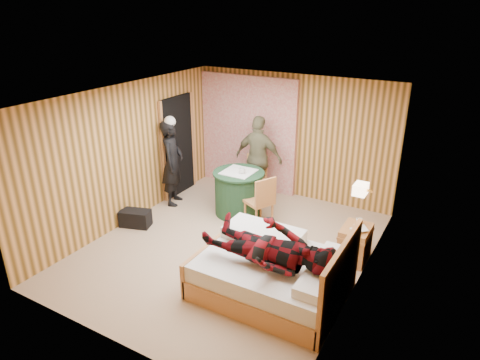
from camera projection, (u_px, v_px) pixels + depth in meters
The scene contains 23 objects.
floor at pixel (229, 247), 7.07m from camera, with size 4.20×5.00×0.01m, color tan.
ceiling at pixel (228, 97), 6.12m from camera, with size 4.20×5.00×0.01m, color silver.
wall_back at pixel (293, 137), 8.60m from camera, with size 4.20×0.02×2.50m, color #DD9A55.
wall_left at pixel (127, 155), 7.56m from camera, with size 0.02×5.00×2.50m, color #DD9A55.
wall_right at pixel (365, 207), 5.63m from camera, with size 0.02×5.00×2.50m, color #DD9A55.
curtain at pixel (248, 133), 9.02m from camera, with size 2.20×0.08×2.40m, color beige.
doorway at pixel (178, 146), 8.75m from camera, with size 0.06×0.90×2.05m, color black.
wall_lamp at pixel (361, 189), 6.05m from camera, with size 0.26×0.24×0.16m.
bed at pixel (273, 272), 5.89m from camera, with size 1.97×1.52×1.05m.
nightstand at pixel (355, 243), 6.63m from camera, with size 0.43×0.58×0.56m.
round_table at pixel (239, 192), 8.08m from camera, with size 0.96×0.96×0.85m.
chair_far at pixel (256, 174), 8.65m from camera, with size 0.53×0.53×0.93m.
chair_near at pixel (262, 198), 7.52m from camera, with size 0.58×0.58×0.96m.
duffel_bag at pixel (135, 218), 7.70m from camera, with size 0.53×0.29×0.30m, color black.
sneaker_left at pixel (240, 227), 7.60m from camera, with size 0.27×0.11×0.12m, color silver.
sneaker_right at pixel (243, 219), 7.88m from camera, with size 0.27×0.11×0.12m, color silver.
woman_standing at pixel (173, 163), 8.34m from camera, with size 0.62×0.41×1.71m, color black.
man_at_table at pixel (259, 158), 8.56m from camera, with size 1.01×0.42×1.72m, color #6A6646.
man_on_bed at pixel (269, 239), 5.45m from camera, with size 1.77×0.67×0.86m, color #5E080E.
book_lower at pixel (356, 228), 6.49m from camera, with size 0.17×0.22×0.02m, color silver.
book_upper at pixel (356, 227), 6.48m from camera, with size 0.16×0.22×0.02m, color silver.
cup_nightstand at pixel (359, 221), 6.62m from camera, with size 0.10×0.10×0.09m, color silver.
cup_table at pixel (242, 171), 7.81m from camera, with size 0.12×0.12×0.10m, color silver.
Camera 1 is at (3.19, -5.21, 3.74)m, focal length 32.00 mm.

